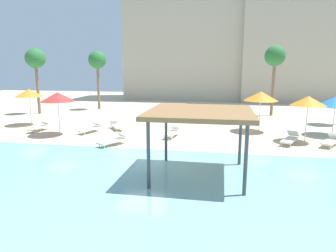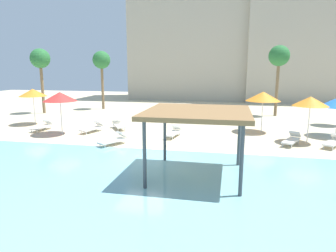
{
  "view_description": "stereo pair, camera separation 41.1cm",
  "coord_description": "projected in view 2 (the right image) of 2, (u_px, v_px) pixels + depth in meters",
  "views": [
    {
      "loc": [
        3.84,
        -14.17,
        4.52
      ],
      "look_at": [
        0.89,
        2.0,
        1.3
      ],
      "focal_mm": 31.97,
      "sensor_mm": 36.0,
      "label": 1
    },
    {
      "loc": [
        4.24,
        -14.09,
        4.52
      ],
      "look_at": [
        0.89,
        2.0,
        1.3
      ],
      "focal_mm": 31.97,
      "sensor_mm": 36.0,
      "label": 2
    }
  ],
  "objects": [
    {
      "name": "ground_plane",
      "position": [
        143.0,
        158.0,
        15.26
      ],
      "size": [
        80.0,
        80.0,
        0.0
      ],
      "primitive_type": "plane",
      "color": "beige"
    },
    {
      "name": "hotel_block_1",
      "position": [
        317.0,
        38.0,
        40.7
      ],
      "size": [
        18.56,
        11.56,
        16.86
      ],
      "primitive_type": "cube",
      "color": "#B2A893",
      "rests_on": "ground"
    },
    {
      "name": "beach_umbrella_orange_2",
      "position": [
        311.0,
        101.0,
        17.88
      ],
      "size": [
        2.09,
        2.09,
        2.83
      ],
      "color": "silver",
      "rests_on": "ground"
    },
    {
      "name": "lounge_chair_0",
      "position": [
        115.0,
        139.0,
        17.74
      ],
      "size": [
        1.48,
        1.94,
        0.74
      ],
      "rotation": [
        0.0,
        0.0,
        -2.1
      ],
      "color": "white",
      "rests_on": "ground"
    },
    {
      "name": "palm_tree_3",
      "position": [
        102.0,
        61.0,
        32.26
      ],
      "size": [
        1.9,
        1.9,
        6.28
      ],
      "color": "brown",
      "rests_on": "ground"
    },
    {
      "name": "lounge_chair_6",
      "position": [
        333.0,
        141.0,
        17.3
      ],
      "size": [
        1.53,
        1.92,
        0.74
      ],
      "rotation": [
        0.0,
        0.0,
        -2.14
      ],
      "color": "white",
      "rests_on": "ground"
    },
    {
      "name": "lounge_chair_3",
      "position": [
        292.0,
        139.0,
        17.79
      ],
      "size": [
        1.38,
        1.97,
        0.74
      ],
      "rotation": [
        0.0,
        0.0,
        -2.03
      ],
      "color": "white",
      "rests_on": "ground"
    },
    {
      "name": "beach_umbrella_orange_4",
      "position": [
        263.0,
        96.0,
        20.92
      ],
      "size": [
        2.4,
        2.4,
        2.87
      ],
      "color": "silver",
      "rests_on": "ground"
    },
    {
      "name": "beach_umbrella_red_1",
      "position": [
        60.0,
        97.0,
        20.19
      ],
      "size": [
        2.27,
        2.27,
        2.9
      ],
      "color": "silver",
      "rests_on": "ground"
    },
    {
      "name": "beach_umbrella_orange_0",
      "position": [
        33.0,
        93.0,
        23.78
      ],
      "size": [
        2.15,
        2.15,
        2.86
      ],
      "color": "silver",
      "rests_on": "ground"
    },
    {
      "name": "shade_pavilion",
      "position": [
        197.0,
        115.0,
        12.16
      ],
      "size": [
        4.2,
        4.2,
        2.82
      ],
      "color": "#42474C",
      "rests_on": "ground"
    },
    {
      "name": "lounge_chair_5",
      "position": [
        93.0,
        127.0,
        21.29
      ],
      "size": [
        1.2,
        1.99,
        0.74
      ],
      "rotation": [
        0.0,
        0.0,
        -1.91
      ],
      "color": "white",
      "rests_on": "ground"
    },
    {
      "name": "hotel_block_0",
      "position": [
        201.0,
        30.0,
        43.06
      ],
      "size": [
        19.48,
        8.62,
        19.7
      ],
      "primitive_type": "cube",
      "color": "#B2A893",
      "rests_on": "ground"
    },
    {
      "name": "palm_tree_1",
      "position": [
        279.0,
        58.0,
        27.46
      ],
      "size": [
        1.9,
        1.9,
        6.54
      ],
      "color": "brown",
      "rests_on": "ground"
    },
    {
      "name": "lounge_chair_4",
      "position": [
        119.0,
        125.0,
        22.36
      ],
      "size": [
        1.56,
        1.91,
        0.74
      ],
      "rotation": [
        0.0,
        0.0,
        -0.98
      ],
      "color": "white",
      "rests_on": "ground"
    },
    {
      "name": "palm_tree_2",
      "position": [
        40.0,
        60.0,
        29.21
      ],
      "size": [
        1.9,
        1.9,
        6.35
      ],
      "color": "brown",
      "rests_on": "ground"
    },
    {
      "name": "lounge_chair_2",
      "position": [
        174.0,
        132.0,
        19.81
      ],
      "size": [
        0.9,
        1.97,
        0.74
      ],
      "rotation": [
        0.0,
        0.0,
        -1.74
      ],
      "color": "white",
      "rests_on": "ground"
    },
    {
      "name": "lagoon_water",
      "position": [
        99.0,
        202.0,
        10.21
      ],
      "size": [
        44.0,
        13.5,
        0.04
      ],
      "primitive_type": "cube",
      "color": "#7AB7C1",
      "rests_on": "ground"
    },
    {
      "name": "lounge_chair_1",
      "position": [
        43.0,
        126.0,
        21.88
      ],
      "size": [
        0.79,
        1.95,
        0.74
      ],
      "rotation": [
        0.0,
        0.0,
        -1.67
      ],
      "color": "white",
      "rests_on": "ground"
    }
  ]
}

